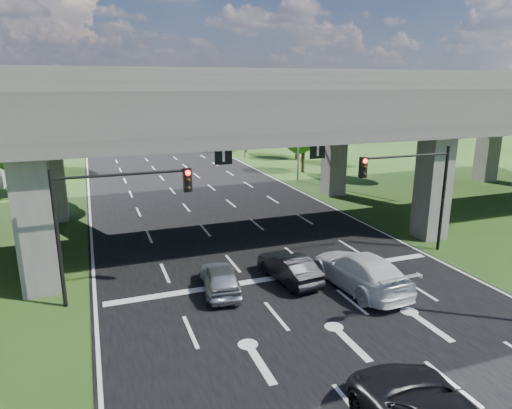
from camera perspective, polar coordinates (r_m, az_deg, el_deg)
ground at (r=20.11m, az=7.40°, el=-12.84°), size 160.00×160.00×0.00m
road at (r=28.59m, az=-1.87°, el=-4.07°), size 18.00×120.00×0.03m
overpass at (r=28.96m, az=-3.29°, el=12.15°), size 80.00×15.00×10.00m
signal_right at (r=26.01m, az=19.11°, el=2.71°), size 5.76×0.54×6.00m
signal_left at (r=20.28m, az=-17.74°, el=-0.48°), size 5.76×0.54×6.00m
streetlight_far at (r=43.93m, az=4.91°, el=10.37°), size 3.38×0.25×10.00m
streetlight_beyond at (r=58.78m, az=-1.82°, el=11.57°), size 3.38×0.25×10.00m
tree_left_near at (r=42.27m, az=-27.80°, el=7.13°), size 4.50×4.50×7.80m
tree_left_far at (r=57.99m, az=-24.97°, el=9.46°), size 4.80×4.80×8.32m
tree_right_near at (r=48.92m, az=6.04°, el=9.22°), size 4.20×4.20×7.28m
tree_right_mid at (r=57.42m, az=5.20°, el=9.77°), size 3.91×3.90×6.76m
tree_right_far at (r=63.25m, az=-1.28°, el=10.89°), size 4.50×4.50×7.80m
car_silver at (r=21.20m, az=-4.49°, el=-9.12°), size 2.09×4.12×1.35m
car_dark at (r=22.28m, az=4.15°, el=-7.89°), size 1.91×4.21×1.34m
car_white at (r=21.98m, az=12.83°, el=-8.10°), size 2.77×5.95×1.68m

